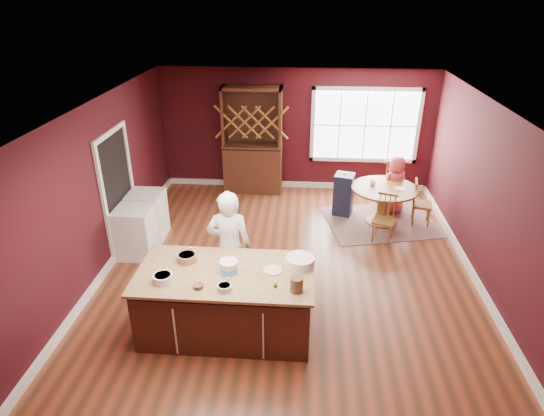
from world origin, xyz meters
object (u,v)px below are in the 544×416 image
at_px(washer, 136,232).
at_px(dryer, 148,215).
at_px(layer_cake, 229,266).
at_px(kitchen_island, 227,302).
at_px(chair_east, 422,203).
at_px(seated_woman, 395,185).
at_px(high_chair, 344,193).
at_px(toddler, 344,177).
at_px(hutch, 253,141).
at_px(dining_table, 383,198).
at_px(baker, 229,247).
at_px(chair_south, 384,219).
at_px(chair_north, 391,182).

bearing_deg(washer, dryer, 90.00).
bearing_deg(layer_cake, kitchen_island, -137.73).
distance_m(layer_cake, chair_east, 4.64).
relative_size(seated_woman, high_chair, 1.34).
height_order(toddler, hutch, hutch).
height_order(kitchen_island, dryer, kitchen_island).
height_order(dining_table, high_chair, high_chair).
bearing_deg(high_chair, dryer, -146.20).
distance_m(layer_cake, dryer, 3.11).
relative_size(baker, chair_south, 1.92).
distance_m(kitchen_island, chair_east, 4.67).
distance_m(kitchen_island, high_chair, 4.06).
relative_size(kitchen_island, toddler, 8.80).
bearing_deg(washer, toddler, 27.35).
bearing_deg(dining_table, chair_east, -0.08).
height_order(layer_cake, seated_woman, seated_woman).
height_order(seated_woman, high_chair, seated_woman).
xyz_separation_m(dining_table, chair_east, (0.75, -0.00, -0.08)).
bearing_deg(chair_south, layer_cake, -113.76).
relative_size(chair_south, seated_woman, 0.75).
bearing_deg(toddler, baker, -121.76).
distance_m(dining_table, chair_east, 0.76).
distance_m(kitchen_island, baker, 0.83).
relative_size(baker, dryer, 1.96).
distance_m(dining_table, hutch, 3.11).
relative_size(chair_east, washer, 1.03).
xyz_separation_m(seated_woman, toddler, (-1.04, -0.16, 0.21)).
xyz_separation_m(chair_north, high_chair, (-1.02, -0.47, -0.10)).
height_order(chair_east, washer, chair_east).
bearing_deg(baker, chair_south, -145.99).
bearing_deg(chair_south, hutch, 160.31).
xyz_separation_m(seated_woman, dryer, (-4.70, -1.41, -0.16)).
bearing_deg(chair_south, seated_woman, 92.63).
height_order(kitchen_island, toddler, toddler).
bearing_deg(chair_east, washer, 116.96).
height_order(layer_cake, chair_south, layer_cake).
bearing_deg(chair_east, high_chair, 87.99).
height_order(layer_cake, dryer, layer_cake).
xyz_separation_m(kitchen_island, chair_east, (3.28, 3.32, 0.02)).
distance_m(baker, chair_north, 4.47).
distance_m(seated_woman, washer, 5.13).
xyz_separation_m(kitchen_island, toddler, (1.78, 3.67, 0.37)).
bearing_deg(hutch, chair_south, -39.23).
height_order(baker, hutch, hutch).
bearing_deg(seated_woman, baker, 17.86).
bearing_deg(layer_cake, chair_east, 45.39).
bearing_deg(dining_table, toddler, 154.98).
xyz_separation_m(baker, toddler, (1.84, 2.97, -0.06)).
height_order(kitchen_island, high_chair, kitchen_island).
bearing_deg(chair_south, kitchen_island, -113.84).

